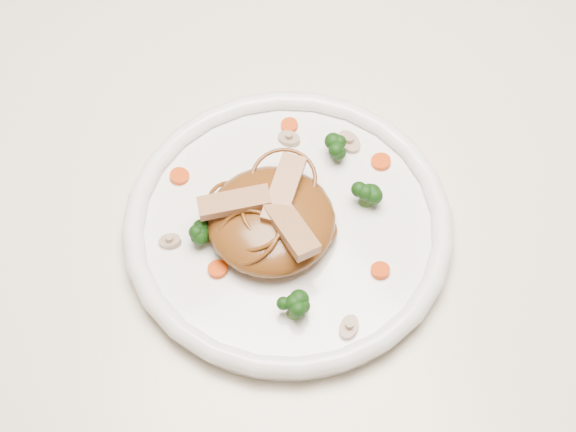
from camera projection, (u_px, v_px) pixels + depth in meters
ground at (301, 395)px, 1.50m from camera, size 4.00×4.00×0.00m
table at (308, 196)px, 0.94m from camera, size 1.20×0.80×0.75m
plate at (288, 228)px, 0.80m from camera, size 0.39×0.39×0.02m
noodle_mound at (271, 220)px, 0.77m from camera, size 0.15×0.15×0.04m
chicken_a at (284, 189)px, 0.76m from camera, size 0.07×0.06×0.01m
chicken_b at (234, 202)px, 0.76m from camera, size 0.07×0.04×0.01m
chicken_c at (289, 225)px, 0.74m from camera, size 0.03×0.07×0.01m
broccoli_0 at (338, 145)px, 0.82m from camera, size 0.03×0.03×0.03m
broccoli_1 at (202, 229)px, 0.77m from camera, size 0.03×0.03×0.03m
broccoli_2 at (294, 306)px, 0.73m from camera, size 0.03×0.03×0.03m
broccoli_3 at (367, 192)px, 0.79m from camera, size 0.04×0.04×0.03m
carrot_0 at (289, 125)px, 0.85m from camera, size 0.02×0.02×0.00m
carrot_1 at (218, 269)px, 0.76m from camera, size 0.02×0.02×0.00m
carrot_2 at (381, 162)px, 0.82m from camera, size 0.02×0.02×0.00m
carrot_3 at (179, 176)px, 0.81m from camera, size 0.02×0.02×0.00m
carrot_4 at (380, 270)px, 0.76m from camera, size 0.02×0.02×0.00m
mushroom_0 at (349, 327)px, 0.73m from camera, size 0.03×0.03×0.01m
mushroom_1 at (349, 142)px, 0.84m from camera, size 0.03×0.03×0.01m
mushroom_2 at (170, 241)px, 0.78m from camera, size 0.03×0.03×0.01m
mushroom_3 at (289, 139)px, 0.84m from camera, size 0.03×0.03×0.01m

